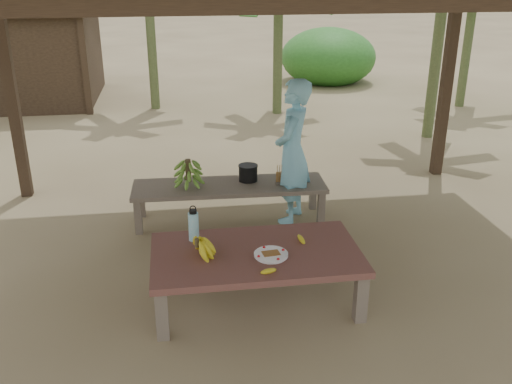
{
  "coord_description": "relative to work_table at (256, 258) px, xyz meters",
  "views": [
    {
      "loc": [
        -0.86,
        -4.91,
        2.83
      ],
      "look_at": [
        -0.14,
        0.02,
        0.8
      ],
      "focal_mm": 40.0,
      "sensor_mm": 36.0,
      "label": 1
    }
  ],
  "objects": [
    {
      "name": "ground",
      "position": [
        0.23,
        0.6,
        -0.43
      ],
      "size": [
        80.0,
        80.0,
        0.0
      ],
      "primitive_type": "plane",
      "color": "brown",
      "rests_on": "ground"
    },
    {
      "name": "work_table",
      "position": [
        0.0,
        0.0,
        0.0
      ],
      "size": [
        1.8,
        1.0,
        0.5
      ],
      "rotation": [
        0.0,
        0.0,
        0.0
      ],
      "color": "brown",
      "rests_on": "ground"
    },
    {
      "name": "bench",
      "position": [
        -0.05,
        1.73,
        -0.04
      ],
      "size": [
        2.22,
        0.67,
        0.45
      ],
      "rotation": [
        0.0,
        0.0,
        -0.03
      ],
      "color": "brown",
      "rests_on": "ground"
    },
    {
      "name": "ripe_banana_bunch",
      "position": [
        -0.51,
        -0.01,
        0.15
      ],
      "size": [
        0.35,
        0.32,
        0.18
      ],
      "primitive_type": null,
      "rotation": [
        0.0,
        0.0,
        0.26
      ],
      "color": "yellow",
      "rests_on": "work_table"
    },
    {
      "name": "plate",
      "position": [
        0.11,
        -0.11,
        0.08
      ],
      "size": [
        0.29,
        0.29,
        0.04
      ],
      "color": "white",
      "rests_on": "work_table"
    },
    {
      "name": "loose_banana_front",
      "position": [
        0.04,
        -0.38,
        0.09
      ],
      "size": [
        0.16,
        0.11,
        0.04
      ],
      "primitive_type": "ellipsoid",
      "rotation": [
        0.0,
        0.0,
        2.05
      ],
      "color": "yellow",
      "rests_on": "work_table"
    },
    {
      "name": "loose_banana_side",
      "position": [
        0.43,
        0.13,
        0.09
      ],
      "size": [
        0.07,
        0.15,
        0.04
      ],
      "primitive_type": "ellipsoid",
      "rotation": [
        0.0,
        0.0,
        0.19
      ],
      "color": "yellow",
      "rests_on": "work_table"
    },
    {
      "name": "water_flask",
      "position": [
        -0.52,
        0.3,
        0.21
      ],
      "size": [
        0.09,
        0.09,
        0.34
      ],
      "color": "#45BED8",
      "rests_on": "work_table"
    },
    {
      "name": "green_banana_stalk",
      "position": [
        -0.51,
        1.75,
        0.18
      ],
      "size": [
        0.3,
        0.3,
        0.34
      ],
      "primitive_type": null,
      "rotation": [
        0.0,
        0.0,
        -0.03
      ],
      "color": "#598C2D",
      "rests_on": "bench"
    },
    {
      "name": "cooking_pot",
      "position": [
        0.18,
        1.83,
        0.11
      ],
      "size": [
        0.22,
        0.22,
        0.18
      ],
      "primitive_type": "cylinder",
      "color": "black",
      "rests_on": "bench"
    },
    {
      "name": "skewer_rack",
      "position": [
        0.55,
        1.66,
        0.14
      ],
      "size": [
        0.18,
        0.09,
        0.24
      ],
      "primitive_type": null,
      "rotation": [
        0.0,
        0.0,
        -0.03
      ],
      "color": "#A57F47",
      "rests_on": "bench"
    },
    {
      "name": "woman",
      "position": [
        0.66,
        1.67,
        0.39
      ],
      "size": [
        0.62,
        0.72,
        1.66
      ],
      "primitive_type": "imported",
      "rotation": [
        0.0,
        0.0,
        -2.03
      ],
      "color": "#7BCCE9",
      "rests_on": "ground"
    }
  ]
}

